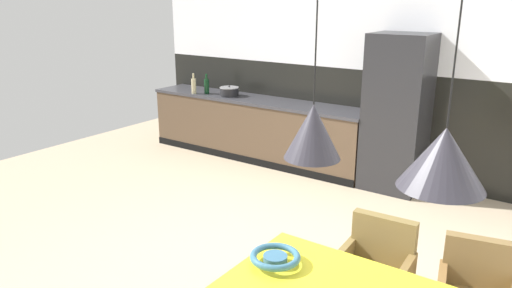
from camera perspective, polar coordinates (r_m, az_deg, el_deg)
The scene contains 13 objects.
ground_plane at distance 4.25m, azimuth -0.46°, elevation -15.44°, with size 9.58×9.58×0.00m, color tan.
back_wall_splashback_dark at distance 6.49m, azimuth 15.16°, elevation 2.20°, with size 7.37×0.12×1.38m, color black.
back_wall_panel_upper at distance 6.30m, azimuth 16.15°, elevation 14.46°, with size 7.37×0.12×1.38m, color silver.
kitchen_counter at distance 7.06m, azimuth -0.06°, elevation 1.87°, with size 3.44×0.63×0.89m.
refrigerator_column at distance 6.02m, azimuth 16.31°, elevation 3.47°, with size 0.69×0.60×1.89m, color #232326.
armchair_facing_counter at distance 3.58m, azimuth 14.12°, elevation -13.24°, with size 0.51×0.49×0.80m.
armchair_far_side at distance 3.52m, azimuth 24.80°, elevation -15.10°, with size 0.56×0.56×0.78m.
fruit_bowl at distance 3.00m, azimuth 2.29°, elevation -13.26°, with size 0.31×0.31×0.07m.
cooking_pot at distance 7.15m, azimuth -3.18°, elevation 6.22°, with size 0.28×0.28×0.16m.
bottle_vinegar_dark at distance 7.37m, azimuth -7.37°, elevation 6.86°, with size 0.07×0.07×0.31m.
bottle_spice_small at distance 7.35m, azimuth -5.86°, elevation 6.88°, with size 0.07×0.07×0.30m.
pendant_lamp_over_table_near at distance 2.44m, azimuth 6.74°, elevation 1.50°, with size 0.29×0.29×1.23m.
pendant_lamp_over_table_far at distance 2.25m, azimuth 21.28°, elevation -1.56°, with size 0.38×0.38×1.25m.
Camera 1 is at (2.09, -2.92, 2.28)m, focal length 33.80 mm.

